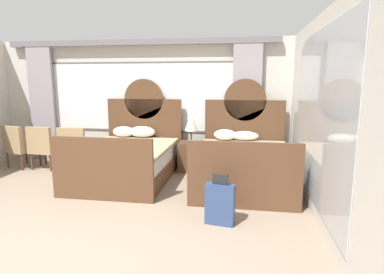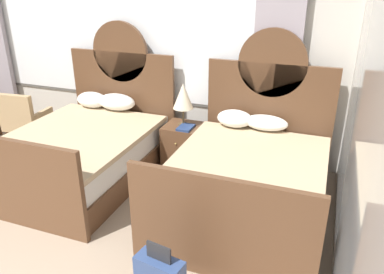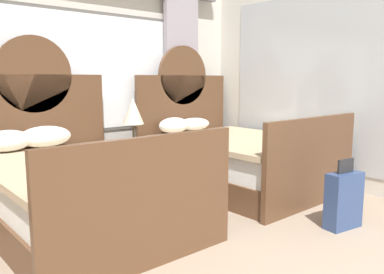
% 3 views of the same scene
% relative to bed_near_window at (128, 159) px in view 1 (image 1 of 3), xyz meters
% --- Properties ---
extents(wall_back_window, '(6.42, 0.22, 2.70)m').
position_rel_bed_near_window_xyz_m(wall_back_window, '(-0.13, 1.21, 1.03)').
color(wall_back_window, beige).
rests_on(wall_back_window, ground_plane).
extents(wall_right_mirror, '(0.08, 4.95, 2.70)m').
position_rel_bed_near_window_xyz_m(wall_right_mirror, '(3.11, -1.25, 0.97)').
color(wall_right_mirror, beige).
rests_on(wall_right_mirror, ground_plane).
extents(bed_near_window, '(1.62, 2.24, 1.86)m').
position_rel_bed_near_window_xyz_m(bed_near_window, '(0.00, 0.00, 0.00)').
color(bed_near_window, brown).
rests_on(bed_near_window, ground_plane).
extents(bed_near_mirror, '(1.62, 2.24, 1.86)m').
position_rel_bed_near_window_xyz_m(bed_near_mirror, '(2.13, -0.00, -0.00)').
color(bed_near_mirror, brown).
rests_on(bed_near_mirror, ground_plane).
extents(nightstand_between_beds, '(0.47, 0.49, 0.59)m').
position_rel_bed_near_window_xyz_m(nightstand_between_beds, '(1.07, 0.71, -0.09)').
color(nightstand_between_beds, brown).
rests_on(nightstand_between_beds, ground_plane).
extents(table_lamp_on_nightstand, '(0.27, 0.27, 0.57)m').
position_rel_bed_near_window_xyz_m(table_lamp_on_nightstand, '(1.08, 0.72, 0.60)').
color(table_lamp_on_nightstand, brown).
rests_on(table_lamp_on_nightstand, nightstand_between_beds).
extents(book_on_nightstand, '(0.18, 0.26, 0.03)m').
position_rel_bed_near_window_xyz_m(book_on_nightstand, '(1.15, 0.61, 0.22)').
color(book_on_nightstand, navy).
rests_on(book_on_nightstand, nightstand_between_beds).
extents(armchair_by_window_left, '(0.59, 0.59, 0.90)m').
position_rel_bed_near_window_xyz_m(armchair_by_window_left, '(-1.28, 0.36, 0.11)').
color(armchair_by_window_left, tan).
rests_on(armchair_by_window_left, ground_plane).
extents(armchair_by_window_centre, '(0.57, 0.57, 0.90)m').
position_rel_bed_near_window_xyz_m(armchair_by_window_centre, '(-1.95, 0.36, 0.11)').
color(armchair_by_window_centre, tan).
rests_on(armchair_by_window_centre, ground_plane).
extents(armchair_by_window_right, '(0.66, 0.66, 0.90)m').
position_rel_bed_near_window_xyz_m(armchair_by_window_right, '(-2.53, 0.36, 0.11)').
color(armchair_by_window_right, tan).
rests_on(armchair_by_window_right, ground_plane).
extents(suitcase_on_floor, '(0.39, 0.22, 0.66)m').
position_rel_bed_near_window_xyz_m(suitcase_on_floor, '(1.85, -1.68, -0.11)').
color(suitcase_on_floor, navy).
rests_on(suitcase_on_floor, ground_plane).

